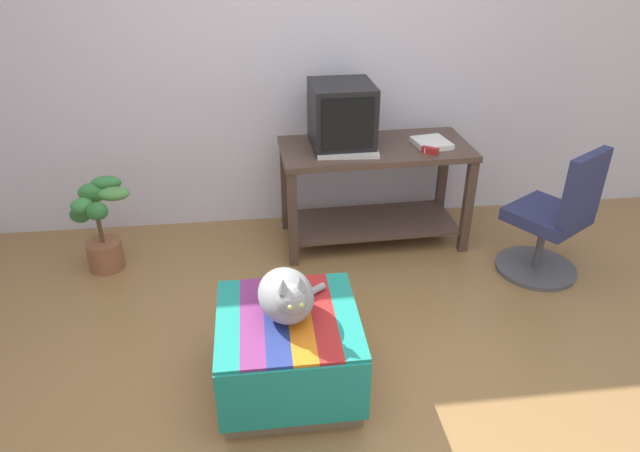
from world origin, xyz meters
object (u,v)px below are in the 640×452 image
object	(u,v)px
stapler	(430,150)
keyboard	(348,154)
ottoman_with_blanket	(289,352)
potted_plant	(101,227)
cat	(287,296)
office_chair	(554,222)
tv_monitor	(342,116)
desk	(374,178)
book	(431,143)

from	to	relation	value
stapler	keyboard	bearing A→B (deg)	122.06
ottoman_with_blanket	stapler	world-z (taller)	stapler
potted_plant	stapler	distance (m)	2.20
ottoman_with_blanket	cat	bearing A→B (deg)	84.70
office_chair	tv_monitor	bearing A→B (deg)	-58.35
desk	stapler	distance (m)	0.44
desk	ottoman_with_blanket	distance (m)	1.59
cat	tv_monitor	bearing A→B (deg)	61.80
ottoman_with_blanket	potted_plant	xyz separation A→B (m)	(-1.13, 1.24, 0.09)
book	office_chair	distance (m)	0.94
desk	cat	distance (m)	1.56
book	keyboard	bearing A→B (deg)	-179.41
office_chair	keyboard	bearing A→B (deg)	-51.87
cat	stapler	size ratio (longest dim) A/B	3.62
cat	office_chair	size ratio (longest dim) A/B	0.45
cat	stapler	xyz separation A→B (m)	(1.02, 1.23, 0.18)
book	stapler	xyz separation A→B (m)	(-0.05, -0.14, 0.00)
ottoman_with_blanket	office_chair	world-z (taller)	office_chair
cat	potted_plant	bearing A→B (deg)	122.43
office_chair	book	bearing A→B (deg)	-72.10
keyboard	office_chair	bearing A→B (deg)	-15.62
desk	cat	xyz separation A→B (m)	(-0.70, -1.40, 0.07)
desk	tv_monitor	bearing A→B (deg)	169.45
book	ottoman_with_blanket	xyz separation A→B (m)	(-1.08, -1.37, -0.52)
cat	keyboard	bearing A→B (deg)	58.85
tv_monitor	keyboard	world-z (taller)	tv_monitor
ottoman_with_blanket	office_chair	distance (m)	1.93
ottoman_with_blanket	stapler	xyz separation A→B (m)	(1.02, 1.23, 0.52)
desk	office_chair	world-z (taller)	office_chair
potted_plant	office_chair	bearing A→B (deg)	-8.48
desk	potted_plant	size ratio (longest dim) A/B	2.11
tv_monitor	cat	xyz separation A→B (m)	(-0.47, -1.43, -0.37)
keyboard	office_chair	xyz separation A→B (m)	(1.25, -0.45, -0.35)
keyboard	cat	bearing A→B (deg)	-107.02
book	ottoman_with_blanket	distance (m)	1.82
ottoman_with_blanket	cat	size ratio (longest dim) A/B	1.71
desk	potted_plant	distance (m)	1.85
potted_plant	stapler	world-z (taller)	stapler
keyboard	stapler	xyz separation A→B (m)	(0.54, -0.03, 0.01)
potted_plant	office_chair	world-z (taller)	office_chair
cat	stapler	world-z (taller)	stapler
tv_monitor	book	distance (m)	0.64
keyboard	book	xyz separation A→B (m)	(0.59, 0.11, 0.01)
potted_plant	stapler	bearing A→B (deg)	-0.20
book	office_chair	xyz separation A→B (m)	(0.66, -0.56, -0.35)
tv_monitor	book	world-z (taller)	tv_monitor
desk	cat	size ratio (longest dim) A/B	3.25
ottoman_with_blanket	cat	xyz separation A→B (m)	(0.00, 0.00, 0.34)
desk	keyboard	bearing A→B (deg)	-148.61
keyboard	potted_plant	xyz separation A→B (m)	(-1.62, -0.02, -0.42)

